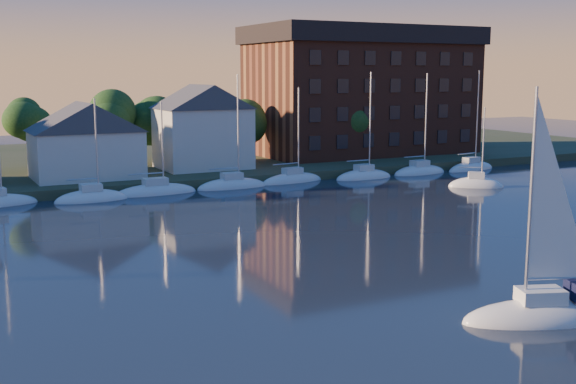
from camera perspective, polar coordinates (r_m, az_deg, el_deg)
ground at (r=32.68m, az=17.91°, el=-12.84°), size 260.00×260.00×0.00m
shoreline_land at (r=99.27m, az=-14.29°, el=2.08°), size 160.00×50.00×2.00m
wooden_dock at (r=77.23m, az=-10.43°, el=0.20°), size 120.00×3.00×1.00m
clubhouse_centre at (r=79.97m, az=-15.71°, el=4.03°), size 11.55×8.40×8.08m
clubhouse_east at (r=85.68m, az=-6.77°, el=5.23°), size 10.50×8.40×9.80m
condo_block at (r=102.59m, az=5.84°, el=8.04°), size 31.00×17.00×17.40m
tree_line at (r=87.53m, az=-11.41°, el=5.97°), size 93.40×5.40×8.90m
moored_fleet at (r=74.38m, az=-9.75°, el=-0.05°), size 87.50×2.40×12.05m
hero_sailboat at (r=38.17m, az=19.46°, el=-8.80°), size 8.30×5.18×12.60m
drifting_sailboat_right at (r=80.03m, az=14.62°, el=0.44°), size 5.85×5.00×9.64m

